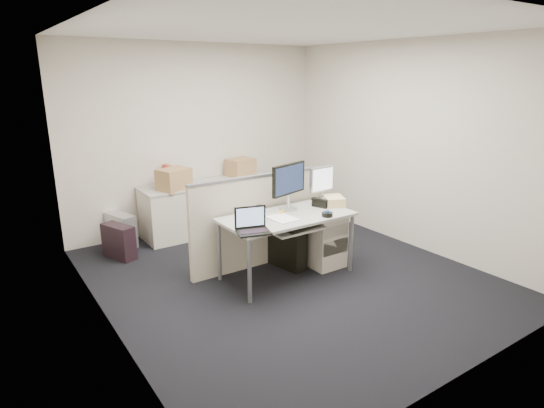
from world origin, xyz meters
TOP-DOWN VIEW (x-y plane):
  - floor at (0.00, 0.00)m, footprint 4.00×4.50m
  - ceiling at (0.00, 0.00)m, footprint 4.00×4.50m
  - wall_back at (0.00, 2.25)m, footprint 4.00×0.02m
  - wall_front at (0.00, -2.25)m, footprint 4.00×0.02m
  - wall_left at (-2.00, 0.00)m, footprint 0.02×4.50m
  - wall_right at (2.00, 0.00)m, footprint 0.02×4.50m
  - desk at (0.00, 0.00)m, footprint 1.50×0.75m
  - keyboard_tray at (0.00, -0.18)m, footprint 0.62×0.32m
  - drawer_pedestal at (0.55, 0.05)m, footprint 0.40×0.55m
  - cubicle_partition at (0.00, 0.45)m, footprint 2.00×0.06m
  - back_counter at (0.00, 1.93)m, footprint 2.00×0.60m
  - monitor_main at (0.15, 0.18)m, footprint 0.58×0.35m
  - monitor_small at (0.65, 0.18)m, footprint 0.38×0.20m
  - laptop at (-0.62, -0.28)m, footprint 0.38×0.33m
  - trackball at (0.35, -0.28)m, footprint 0.14×0.14m
  - desk_phone at (0.60, 0.08)m, footprint 0.29×0.26m
  - paper_stack at (-0.12, -0.08)m, footprint 0.25×0.32m
  - sticky_pad at (-0.05, 0.00)m, footprint 0.11×0.11m
  - travel_mug at (-0.35, 0.02)m, footprint 0.09×0.09m
  - banana at (0.00, 0.10)m, footprint 0.15×0.13m
  - cellphone at (0.10, 0.20)m, footprint 0.07×0.12m
  - manila_folders at (0.72, 0.03)m, footprint 0.32×0.35m
  - keyboard at (0.05, -0.22)m, footprint 0.46×0.23m
  - pc_tower_desk at (0.15, 0.20)m, footprint 0.28×0.52m
  - pc_tower_spare_dark at (-1.45, 1.63)m, footprint 0.34×0.50m
  - pc_tower_spare_silver at (-1.30, 2.03)m, footprint 0.32×0.52m
  - cardboard_box_left at (-0.59, 1.81)m, footprint 0.49×0.43m
  - cardboard_box_right at (0.60, 2.05)m, footprint 0.45×0.38m
  - red_binder at (-0.55, 2.03)m, footprint 0.12×0.34m

SIDE VIEW (x-z plane):
  - floor at x=0.00m, z-range -0.01..0.00m
  - pc_tower_spare_dark at x=-1.45m, z-range 0.00..0.43m
  - pc_tower_spare_silver at x=-1.30m, z-range 0.00..0.45m
  - pc_tower_desk at x=0.15m, z-range 0.00..0.46m
  - drawer_pedestal at x=0.55m, z-range 0.00..0.65m
  - back_counter at x=0.00m, z-range 0.00..0.72m
  - cubicle_partition at x=0.00m, z-range 0.00..1.10m
  - keyboard_tray at x=0.00m, z-range 0.61..0.63m
  - keyboard at x=0.05m, z-range 0.63..0.66m
  - desk at x=0.00m, z-range 0.30..1.03m
  - sticky_pad at x=-0.05m, z-range 0.73..0.74m
  - paper_stack at x=-0.12m, z-range 0.73..0.74m
  - cellphone at x=0.10m, z-range 0.73..0.75m
  - banana at x=0.00m, z-range 0.73..0.77m
  - trackball at x=0.35m, z-range 0.73..0.78m
  - desk_phone at x=0.60m, z-range 0.73..0.80m
  - manila_folders at x=0.72m, z-range 0.73..0.84m
  - travel_mug at x=-0.35m, z-range 0.73..0.89m
  - laptop at x=-0.62m, z-range 0.73..0.97m
  - cardboard_box_right at x=0.60m, z-range 0.72..1.01m
  - red_binder at x=-0.55m, z-range 0.72..1.03m
  - cardboard_box_left at x=-0.59m, z-range 0.72..1.03m
  - monitor_small at x=0.65m, z-range 0.73..1.18m
  - monitor_main at x=0.15m, z-range 0.73..1.28m
  - wall_back at x=0.00m, z-range 0.00..2.70m
  - wall_front at x=0.00m, z-range 0.00..2.70m
  - wall_left at x=-2.00m, z-range 0.00..2.70m
  - wall_right at x=2.00m, z-range 0.00..2.70m
  - ceiling at x=0.00m, z-range 2.70..2.71m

